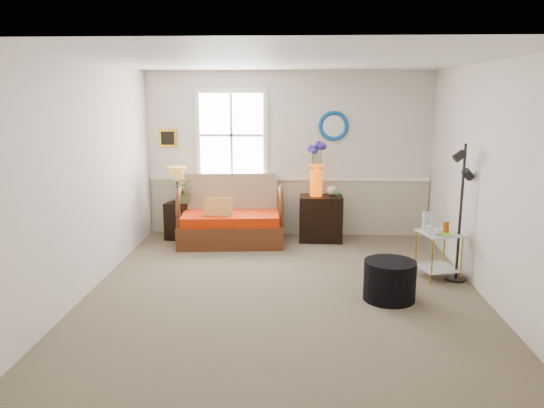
{
  "coord_description": "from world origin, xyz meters",
  "views": [
    {
      "loc": [
        0.13,
        -5.88,
        2.26
      ],
      "look_at": [
        -0.16,
        0.29,
        0.96
      ],
      "focal_mm": 35.0,
      "sensor_mm": 36.0,
      "label": 1
    }
  ],
  "objects_px": {
    "side_table": "(438,255)",
    "loveseat": "(231,211)",
    "floor_lamp": "(461,214)",
    "cabinet": "(321,219)",
    "lamp_stand": "(178,221)",
    "ottoman": "(389,280)"
  },
  "relations": [
    {
      "from": "loveseat",
      "to": "lamp_stand",
      "type": "xyz_separation_m",
      "value": [
        -0.86,
        0.22,
        -0.22
      ]
    },
    {
      "from": "floor_lamp",
      "to": "loveseat",
      "type": "bearing_deg",
      "value": 144.99
    },
    {
      "from": "side_table",
      "to": "ottoman",
      "type": "relative_size",
      "value": 1.01
    },
    {
      "from": "loveseat",
      "to": "ottoman",
      "type": "distance_m",
      "value": 2.98
    },
    {
      "from": "cabinet",
      "to": "ottoman",
      "type": "height_order",
      "value": "cabinet"
    },
    {
      "from": "loveseat",
      "to": "ottoman",
      "type": "xyz_separation_m",
      "value": [
        2.03,
        -2.15,
        -0.29
      ]
    },
    {
      "from": "floor_lamp",
      "to": "ottoman",
      "type": "distance_m",
      "value": 1.3
    },
    {
      "from": "lamp_stand",
      "to": "floor_lamp",
      "type": "distance_m",
      "value": 4.22
    },
    {
      "from": "side_table",
      "to": "floor_lamp",
      "type": "distance_m",
      "value": 0.59
    },
    {
      "from": "ottoman",
      "to": "floor_lamp",
      "type": "bearing_deg",
      "value": 35.6
    },
    {
      "from": "side_table",
      "to": "lamp_stand",
      "type": "bearing_deg",
      "value": 155.62
    },
    {
      "from": "side_table",
      "to": "ottoman",
      "type": "xyz_separation_m",
      "value": [
        -0.72,
        -0.73,
        -0.07
      ]
    },
    {
      "from": "loveseat",
      "to": "floor_lamp",
      "type": "bearing_deg",
      "value": -31.62
    },
    {
      "from": "lamp_stand",
      "to": "ottoman",
      "type": "distance_m",
      "value": 3.74
    },
    {
      "from": "lamp_stand",
      "to": "floor_lamp",
      "type": "bearing_deg",
      "value": -24.05
    },
    {
      "from": "side_table",
      "to": "floor_lamp",
      "type": "relative_size",
      "value": 0.35
    },
    {
      "from": "loveseat",
      "to": "cabinet",
      "type": "height_order",
      "value": "loveseat"
    },
    {
      "from": "cabinet",
      "to": "side_table",
      "type": "xyz_separation_m",
      "value": [
        1.38,
        -1.64,
        -0.06
      ]
    },
    {
      "from": "loveseat",
      "to": "cabinet",
      "type": "xyz_separation_m",
      "value": [
        1.37,
        0.22,
        -0.16
      ]
    },
    {
      "from": "lamp_stand",
      "to": "side_table",
      "type": "bearing_deg",
      "value": -24.38
    },
    {
      "from": "side_table",
      "to": "loveseat",
      "type": "bearing_deg",
      "value": 152.68
    },
    {
      "from": "cabinet",
      "to": "floor_lamp",
      "type": "distance_m",
      "value": 2.38
    }
  ]
}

